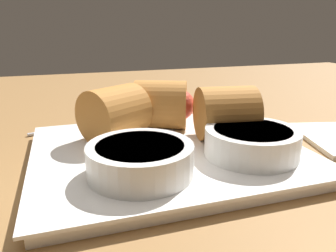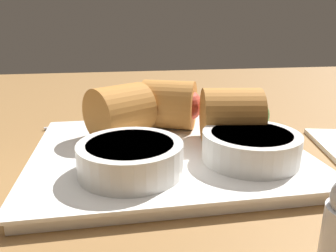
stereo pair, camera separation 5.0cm
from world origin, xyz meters
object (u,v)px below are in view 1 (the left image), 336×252
object	(u,v)px
spoon	(122,117)
dipping_bowl_near	(140,158)
serving_plate	(168,153)
dipping_bowl_far	(252,141)

from	to	relation	value
spoon	dipping_bowl_near	bearing A→B (deg)	84.34
serving_plate	dipping_bowl_near	world-z (taller)	dipping_bowl_near
serving_plate	spoon	bearing A→B (deg)	-82.57
serving_plate	dipping_bowl_far	bearing A→B (deg)	147.72
serving_plate	spoon	size ratio (longest dim) A/B	1.64
dipping_bowl_far	spoon	size ratio (longest dim) A/B	0.55
serving_plate	dipping_bowl_far	world-z (taller)	dipping_bowl_far
dipping_bowl_near	dipping_bowl_far	size ratio (longest dim) A/B	1.00
dipping_bowl_near	dipping_bowl_far	distance (cm)	12.39
serving_plate	dipping_bowl_far	xyz separation A→B (cm)	(-7.78, 4.91, 2.35)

